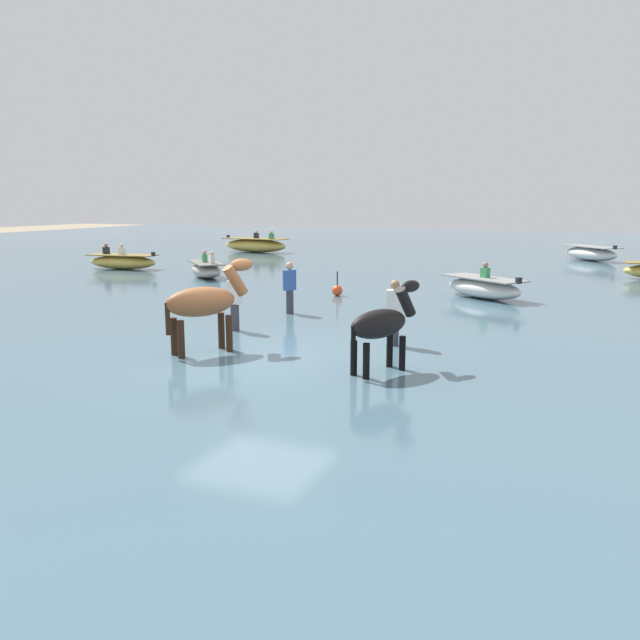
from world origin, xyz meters
TOP-DOWN VIEW (x-y plane):
  - ground_plane at (0.00, 0.00)m, footprint 120.00×120.00m
  - water_surface at (0.00, 10.00)m, footprint 90.00×90.00m
  - horse_lead_black at (2.53, -0.14)m, footprint 1.02×1.63m
  - horse_trailing_chestnut at (-1.14, -0.09)m, footprint 1.31×1.79m
  - boat_distant_east at (2.73, 9.53)m, footprint 2.97×2.56m
  - boat_far_inshore at (-12.44, 22.52)m, footprint 4.10×1.69m
  - boat_distant_west at (-13.30, 12.00)m, footprint 3.28×1.49m
  - boat_near_port at (5.56, 24.54)m, footprint 3.15×3.32m
  - boat_mid_channel at (-8.20, 10.79)m, footprint 2.60×2.63m
  - person_wading_mid at (2.11, 2.01)m, footprint 0.35×0.25m
  - person_spectator_far at (-1.58, 4.66)m, footprint 0.27×0.36m
  - person_onlooker_right at (-1.75, 2.07)m, footprint 0.33×0.22m
  - channel_buoy at (-1.62, 8.18)m, footprint 0.34×0.34m

SIDE VIEW (x-z plane):
  - ground_plane at x=0.00m, z-range 0.00..0.00m
  - water_surface at x=0.00m, z-range 0.00..0.25m
  - channel_buoy at x=-1.62m, z-range 0.04..0.82m
  - boat_mid_channel at x=-8.20m, z-range 0.02..1.10m
  - boat_distant_east at x=2.73m, z-range 0.02..1.13m
  - boat_distant_west at x=-13.30m, z-range 0.02..1.14m
  - boat_near_port at x=5.56m, z-range 0.18..1.04m
  - boat_far_inshore at x=-12.44m, z-range 0.02..1.30m
  - person_wading_mid at x=2.11m, z-range 0.05..1.68m
  - person_spectator_far at x=-1.58m, z-range 0.05..1.68m
  - person_onlooker_right at x=-1.75m, z-range 0.05..1.68m
  - horse_lead_black at x=2.53m, z-range 0.17..2.00m
  - horse_trailing_chestnut at x=-1.14m, z-range 0.19..2.28m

